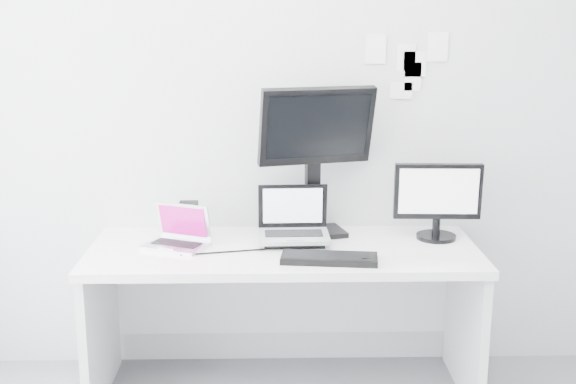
# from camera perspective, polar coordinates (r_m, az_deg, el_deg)

# --- Properties ---
(back_wall) EXTENTS (3.60, 0.00, 3.60)m
(back_wall) POSITION_cam_1_polar(r_m,az_deg,el_deg) (3.61, -0.44, 6.79)
(back_wall) COLOR silver
(back_wall) RESTS_ON ground
(desk) EXTENTS (1.80, 0.70, 0.73)m
(desk) POSITION_cam_1_polar(r_m,az_deg,el_deg) (3.52, -0.34, -10.02)
(desk) COLOR white
(desk) RESTS_ON ground
(macbook) EXTENTS (0.33, 0.30, 0.21)m
(macbook) POSITION_cam_1_polar(r_m,az_deg,el_deg) (3.40, -8.82, -2.66)
(macbook) COLOR silver
(macbook) RESTS_ON desk
(speaker) EXTENTS (0.09, 0.09, 0.17)m
(speaker) POSITION_cam_1_polar(r_m,az_deg,el_deg) (3.57, -7.73, -2.15)
(speaker) COLOR black
(speaker) RESTS_ON desk
(dell_laptop) EXTENTS (0.34, 0.27, 0.28)m
(dell_laptop) POSITION_cam_1_polar(r_m,az_deg,el_deg) (3.41, 0.46, -1.85)
(dell_laptop) COLOR #A5A9AD
(dell_laptop) RESTS_ON desk
(rear_monitor) EXTENTS (0.58, 0.34, 0.75)m
(rear_monitor) POSITION_cam_1_polar(r_m,az_deg,el_deg) (3.50, 2.11, 2.51)
(rear_monitor) COLOR black
(rear_monitor) RESTS_ON desk
(samsung_monitor) EXTENTS (0.42, 0.21, 0.38)m
(samsung_monitor) POSITION_cam_1_polar(r_m,az_deg,el_deg) (3.55, 11.59, -0.63)
(samsung_monitor) COLOR black
(samsung_monitor) RESTS_ON desk
(keyboard) EXTENTS (0.43, 0.20, 0.03)m
(keyboard) POSITION_cam_1_polar(r_m,az_deg,el_deg) (3.21, 3.23, -5.19)
(keyboard) COLOR black
(keyboard) RESTS_ON desk
(mouse) EXTENTS (0.10, 0.07, 0.03)m
(mouse) POSITION_cam_1_polar(r_m,az_deg,el_deg) (3.18, 6.08, -5.37)
(mouse) COLOR black
(mouse) RESTS_ON desk
(wall_note_0) EXTENTS (0.10, 0.00, 0.14)m
(wall_note_0) POSITION_cam_1_polar(r_m,az_deg,el_deg) (3.61, 6.84, 11.01)
(wall_note_0) COLOR white
(wall_note_0) RESTS_ON back_wall
(wall_note_1) EXTENTS (0.09, 0.00, 0.13)m
(wall_note_1) POSITION_cam_1_polar(r_m,az_deg,el_deg) (3.64, 9.20, 10.32)
(wall_note_1) COLOR white
(wall_note_1) RESTS_ON back_wall
(wall_note_2) EXTENTS (0.10, 0.00, 0.14)m
(wall_note_2) POSITION_cam_1_polar(r_m,az_deg,el_deg) (3.67, 11.58, 11.02)
(wall_note_2) COLOR white
(wall_note_2) RESTS_ON back_wall
(wall_note_3) EXTENTS (0.11, 0.00, 0.08)m
(wall_note_3) POSITION_cam_1_polar(r_m,az_deg,el_deg) (3.65, 8.80, 7.82)
(wall_note_3) COLOR white
(wall_note_3) RESTS_ON back_wall
(wall_note_4) EXTENTS (0.08, 0.00, 0.14)m
(wall_note_4) POSITION_cam_1_polar(r_m,az_deg,el_deg) (3.65, 9.69, 8.86)
(wall_note_4) COLOR white
(wall_note_4) RESTS_ON back_wall
(wall_note_5) EXTENTS (0.11, 0.00, 0.12)m
(wall_note_5) POSITION_cam_1_polar(r_m,az_deg,el_deg) (3.65, 9.86, 9.79)
(wall_note_5) COLOR white
(wall_note_5) RESTS_ON back_wall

